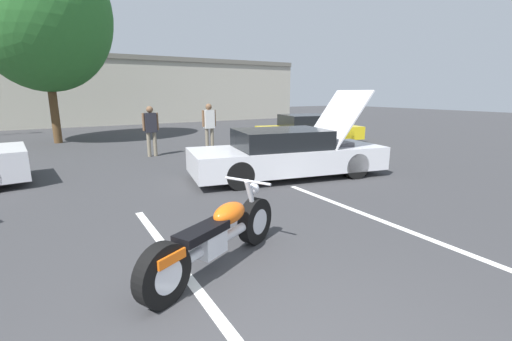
# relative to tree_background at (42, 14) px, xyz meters

# --- Properties ---
(parking_stripe_middle) EXTENTS (0.12, 5.19, 0.01)m
(parking_stripe_middle) POSITION_rel_tree_background_xyz_m (0.99, -13.14, -5.03)
(parking_stripe_middle) COLOR white
(parking_stripe_middle) RESTS_ON ground
(parking_stripe_back) EXTENTS (0.12, 5.19, 0.01)m
(parking_stripe_back) POSITION_rel_tree_background_xyz_m (4.35, -13.14, -5.03)
(parking_stripe_back) COLOR white
(parking_stripe_back) RESTS_ON ground
(far_building) EXTENTS (32.00, 4.20, 4.40)m
(far_building) POSITION_rel_tree_background_xyz_m (1.05, 8.91, -2.70)
(far_building) COLOR #B2AD9E
(far_building) RESTS_ON ground
(tree_background) EXTENTS (5.15, 5.15, 8.00)m
(tree_background) POSITION_rel_tree_background_xyz_m (0.00, 0.00, 0.00)
(tree_background) COLOR brown
(tree_background) RESTS_ON ground
(motorcycle) EXTENTS (2.16, 1.23, 0.96)m
(motorcycle) POSITION_rel_tree_background_xyz_m (1.37, -13.02, -4.64)
(motorcycle) COLOR black
(motorcycle) RESTS_ON ground
(show_car_hood_open) EXTENTS (5.03, 2.60, 2.13)m
(show_car_hood_open) POSITION_rel_tree_background_xyz_m (4.83, -9.70, -4.45)
(show_car_hood_open) COLOR silver
(show_car_hood_open) RESTS_ON ground
(parked_car_right_row) EXTENTS (4.46, 2.66, 1.17)m
(parked_car_right_row) POSITION_rel_tree_background_xyz_m (9.01, -5.36, -4.48)
(parked_car_right_row) COLOR yellow
(parked_car_right_row) RESTS_ON ground
(spectator_by_show_car) EXTENTS (0.52, 0.22, 1.68)m
(spectator_by_show_car) POSITION_rel_tree_background_xyz_m (4.68, -5.10, -4.03)
(spectator_by_show_car) COLOR gray
(spectator_by_show_car) RESTS_ON ground
(spectator_midground) EXTENTS (0.52, 0.22, 1.64)m
(spectator_midground) POSITION_rel_tree_background_xyz_m (2.61, -5.14, -4.06)
(spectator_midground) COLOR gray
(spectator_midground) RESTS_ON ground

